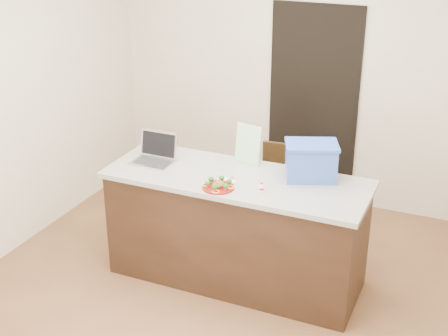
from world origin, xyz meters
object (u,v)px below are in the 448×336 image
at_px(napkin, 225,182).
at_px(chair, 279,186).
at_px(yogurt_bottle, 262,188).
at_px(blue_box, 311,161).
at_px(plate, 218,187).
at_px(island, 236,229).
at_px(laptop, 155,154).

xyz_separation_m(napkin, chair, (0.12, 0.97, -0.43)).
relative_size(yogurt_bottle, blue_box, 0.15).
relative_size(blue_box, chair, 0.54).
xyz_separation_m(napkin, yogurt_bottle, (0.32, -0.04, 0.03)).
xyz_separation_m(plate, yogurt_bottle, (0.31, 0.08, 0.02)).
relative_size(island, chair, 2.36).
distance_m(plate, laptop, 0.74).
bearing_deg(chair, island, -98.50).
distance_m(plate, napkin, 0.12).
distance_m(island, plate, 0.53).
height_order(island, napkin, napkin).
bearing_deg(island, plate, -100.31).
bearing_deg(napkin, yogurt_bottle, -7.26).
bearing_deg(chair, yogurt_bottle, -82.54).
bearing_deg(yogurt_bottle, island, 148.32).
bearing_deg(island, napkin, -109.76).
bearing_deg(yogurt_bottle, napkin, 172.74).
xyz_separation_m(plate, blue_box, (0.57, 0.45, 0.14)).
relative_size(plate, laptop, 0.73).
height_order(napkin, laptop, laptop).
bearing_deg(laptop, blue_box, 8.35).
relative_size(island, blue_box, 4.37).
distance_m(island, chair, 0.85).
relative_size(plate, yogurt_bottle, 3.43).
distance_m(plate, chair, 1.18).
bearing_deg(napkin, plate, -89.46).
xyz_separation_m(plate, chair, (0.11, 1.09, -0.43)).
xyz_separation_m(island, chair, (0.07, 0.84, 0.03)).
bearing_deg(laptop, napkin, -12.42).
bearing_deg(plate, island, 79.69).
bearing_deg(chair, laptop, -138.10).
height_order(yogurt_bottle, laptop, laptop).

